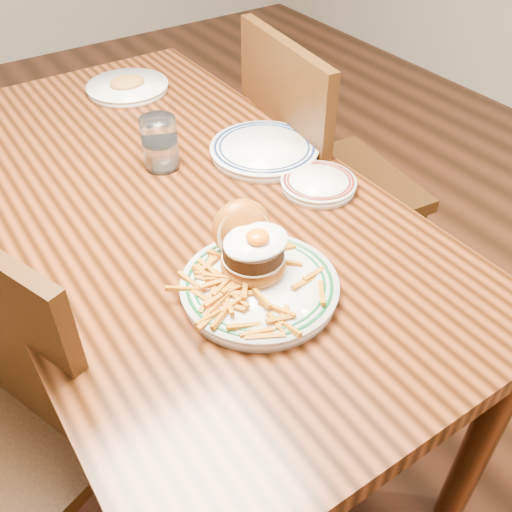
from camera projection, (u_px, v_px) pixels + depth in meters
floor at (192, 385)px, 1.83m from camera, size 6.00×6.00×0.00m
table at (173, 221)px, 1.40m from camera, size 0.85×1.60×0.75m
chair_right at (317, 180)px, 1.79m from camera, size 0.51×0.51×0.98m
main_plate at (256, 272)px, 1.07m from camera, size 0.30×0.32×0.14m
side_plate at (319, 183)px, 1.34m from camera, size 0.18×0.18×0.03m
rear_plate at (264, 150)px, 1.46m from camera, size 0.28×0.28×0.03m
water_glass at (160, 146)px, 1.39m from camera, size 0.09×0.09×0.13m
far_plate at (128, 87)px, 1.75m from camera, size 0.25×0.25×0.04m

